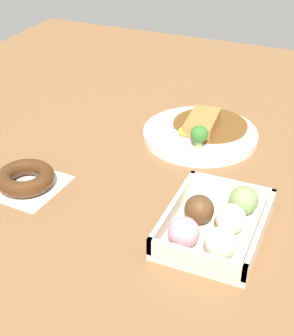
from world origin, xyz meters
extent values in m
plane|color=brown|center=(0.00, 0.00, 0.00)|extent=(1.60, 1.60, 0.00)
cylinder|color=white|center=(0.13, -0.02, 0.01)|extent=(0.25, 0.25, 0.02)
cylinder|color=brown|center=(0.16, -0.03, 0.02)|extent=(0.17, 0.17, 0.01)
cube|color=#A87538|center=(0.14, -0.02, 0.04)|extent=(0.12, 0.07, 0.02)
cylinder|color=white|center=(0.09, 0.01, 0.02)|extent=(0.07, 0.07, 0.00)
ellipsoid|color=yellow|center=(0.09, 0.01, 0.03)|extent=(0.03, 0.03, 0.02)
cylinder|color=#8CB766|center=(0.06, -0.03, 0.03)|extent=(0.01, 0.01, 0.02)
sphere|color=#387A2D|center=(0.06, -0.03, 0.05)|extent=(0.04, 0.04, 0.04)
cube|color=beige|center=(-0.18, -0.14, 0.01)|extent=(0.21, 0.16, 0.01)
cube|color=beige|center=(-0.28, -0.14, 0.03)|extent=(0.01, 0.16, 0.03)
cube|color=beige|center=(-0.07, -0.14, 0.03)|extent=(0.01, 0.16, 0.03)
cube|color=beige|center=(-0.18, -0.21, 0.03)|extent=(0.21, 0.01, 0.03)
cube|color=beige|center=(-0.18, -0.07, 0.03)|extent=(0.21, 0.01, 0.03)
sphere|color=#EFE5C6|center=(-0.24, -0.17, 0.04)|extent=(0.05, 0.05, 0.05)
sphere|color=silver|center=(-0.18, -0.17, 0.04)|extent=(0.05, 0.05, 0.05)
sphere|color=#84A860|center=(-0.12, -0.17, 0.04)|extent=(0.05, 0.05, 0.05)
sphere|color=pink|center=(-0.24, -0.11, 0.04)|extent=(0.05, 0.05, 0.05)
sphere|color=brown|center=(-0.17, -0.11, 0.04)|extent=(0.05, 0.05, 0.05)
cube|color=white|center=(-0.18, 0.23, 0.00)|extent=(0.14, 0.14, 0.00)
torus|color=#4C2B14|center=(-0.18, 0.23, 0.02)|extent=(0.11, 0.11, 0.03)
camera|label=1|loc=(-0.83, -0.30, 0.54)|focal=54.20mm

